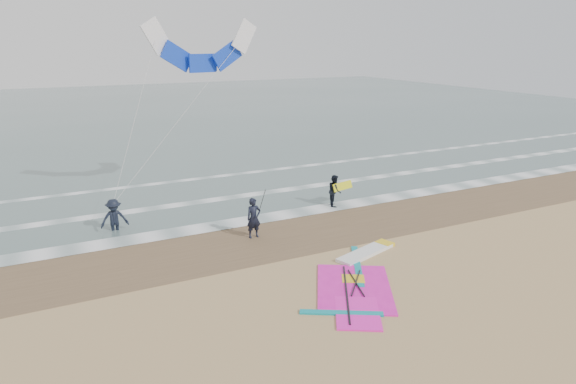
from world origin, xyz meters
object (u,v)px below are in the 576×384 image
person_walking (335,191)px  surf_kite (202,50)px  person_standing (254,218)px  windsurf_rig (359,277)px  person_wading (114,212)px

person_walking → surf_kite: size_ratio=0.20×
person_standing → person_walking: size_ratio=1.08×
windsurf_rig → person_wading: (-6.92, 8.67, 0.87)m
windsurf_rig → person_walking: size_ratio=3.74×
windsurf_rig → person_standing: (-1.77, 5.28, 0.83)m
person_walking → person_wading: 10.54m
windsurf_rig → person_wading: bearing=128.6°
person_walking → surf_kite: bearing=80.0°
person_standing → person_wading: (-5.16, 3.39, 0.04)m
person_wading → surf_kite: bearing=28.7°
person_standing → person_walking: person_standing is taller
person_wading → surf_kite: (5.09, 2.50, 6.68)m
windsurf_rig → person_walking: 8.27m
windsurf_rig → person_walking: (3.54, 7.43, 0.76)m
person_walking → person_wading: size_ratio=0.88×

